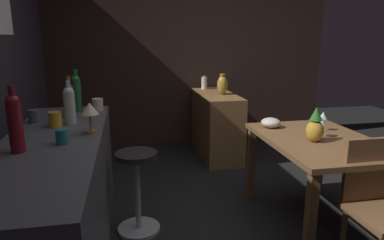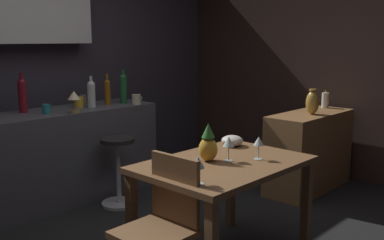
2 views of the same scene
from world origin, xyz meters
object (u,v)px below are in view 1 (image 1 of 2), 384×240
Objects in this scene: wine_glass_right at (321,121)px; wine_bottle_green at (76,92)px; dining_table at (319,150)px; chair_near_window at (380,204)px; wine_glass_left at (323,116)px; bar_stool at (138,190)px; counter_lamp at (90,111)px; cup_teal at (62,136)px; wine_bottle_amber at (70,99)px; pillar_candle_tall at (204,83)px; wine_bottle_clear at (69,104)px; wine_bottle_ruby at (15,121)px; pineapple_centerpiece at (315,127)px; cup_cream at (98,104)px; cup_mustard at (55,119)px; sideboard_cabinet at (216,125)px; fruit_bowl at (271,123)px; vase_brass at (222,85)px; cup_slate at (34,116)px.

wine_bottle_green is (0.58, 1.90, 0.20)m from wine_glass_right.
dining_table is at bearing 156.94° from wine_glass_right.
wine_glass_left reaches higher than chair_near_window.
bar_stool is 0.80m from counter_lamp.
wine_glass_left is at bearing -75.57° from cup_teal.
pillar_candle_tall is (1.85, -1.50, -0.14)m from wine_bottle_amber.
wine_glass_right is at bearing -85.74° from counter_lamp.
wine_glass_left is 0.52× the size of wine_bottle_clear.
wine_bottle_ruby is at bearing 102.28° from wine_glass_right.
pineapple_centerpiece is (-0.10, 0.10, -0.02)m from wine_glass_right.
wine_bottle_clear is at bearing 144.61° from pillar_candle_tall.
bar_stool is (0.80, 1.47, -0.14)m from chair_near_window.
cup_cream is 0.59m from cup_mustard.
wine_bottle_green reaches higher than counter_lamp.
counter_lamp reaches higher than pineapple_centerpiece.
wine_bottle_ruby is at bearing 170.51° from cup_mustard.
wine_bottle_amber is 2.61× the size of cup_mustard.
wine_glass_right reaches higher than chair_near_window.
wine_glass_right is 0.53× the size of wine_bottle_amber.
sideboard_cabinet is 4.13× the size of pineapple_centerpiece.
pineapple_centerpiece reaches higher than sideboard_cabinet.
sideboard_cabinet is 6.43× the size of fruit_bowl.
counter_lamp reaches higher than dining_table.
wine_bottle_clear reaches higher than bar_stool.
wine_glass_left is 0.95× the size of wine_glass_right.
counter_lamp reaches higher than cup_mustard.
cup_cream is (0.72, 1.64, 0.10)m from pineapple_centerpiece.
fruit_bowl is at bearing 34.98° from wine_glass_right.
pineapple_centerpiece is at bearing -79.76° from wine_bottle_ruby.
pineapple_centerpiece is at bearing -173.60° from vase_brass.
wine_bottle_amber is at bearing -59.10° from cup_slate.
wine_glass_right is 0.48× the size of wine_bottle_green.
pillar_candle_tall is (1.88, 0.17, 0.12)m from fruit_bowl.
counter_lamp reaches higher than cup_cream.
wine_bottle_green is (0.41, 2.03, 0.21)m from wine_glass_left.
pineapple_centerpiece is 2.09m from cup_slate.
chair_near_window is 2.21m from cup_mustard.
bar_stool is 1.45m from pineapple_centerpiece.
dining_table is 1.46m from bar_stool.
wine_bottle_clear reaches higher than sideboard_cabinet.
wine_bottle_green reaches higher than wine_glass_left.
chair_near_window is 2.44× the size of wine_bottle_ruby.
wine_bottle_amber is 1.60× the size of counter_lamp.
counter_lamp is at bearing 151.30° from pillar_candle_tall.
cup_teal is at bearing -178.10° from wine_bottle_green.
pineapple_centerpiece is 1.90m from wine_bottle_amber.
cup_cream is (0.23, -0.19, -0.09)m from wine_bottle_amber.
cup_slate is at bearing 73.76° from wine_bottle_clear.
cup_teal reaches higher than wine_glass_left.
fruit_bowl is (-1.45, -0.11, 0.37)m from sideboard_cabinet.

